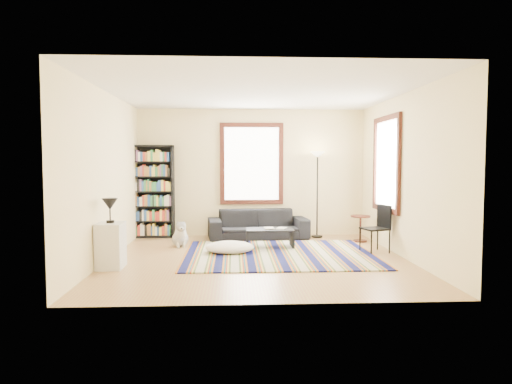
{
  "coord_description": "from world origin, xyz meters",
  "views": [
    {
      "loc": [
        -0.4,
        -7.63,
        1.63
      ],
      "look_at": [
        0.0,
        0.5,
        1.1
      ],
      "focal_mm": 32.0,
      "sensor_mm": 36.0,
      "label": 1
    }
  ],
  "objects_px": {
    "folding_chair": "(375,229)",
    "coffee_table": "(270,238)",
    "bookshelf": "(153,191)",
    "side_table": "(360,229)",
    "sofa": "(258,224)",
    "floor_cushion": "(230,247)",
    "dog": "(180,234)",
    "white_cabinet": "(111,245)",
    "floor_lamp": "(317,195)"
  },
  "relations": [
    {
      "from": "floor_cushion",
      "to": "side_table",
      "type": "xyz_separation_m",
      "value": [
        2.67,
        1.07,
        0.16
      ]
    },
    {
      "from": "side_table",
      "to": "dog",
      "type": "xyz_separation_m",
      "value": [
        -3.64,
        -0.35,
        -0.02
      ]
    },
    {
      "from": "floor_lamp",
      "to": "side_table",
      "type": "xyz_separation_m",
      "value": [
        0.79,
        -0.61,
        -0.66
      ]
    },
    {
      "from": "coffee_table",
      "to": "floor_lamp",
      "type": "bearing_deg",
      "value": 45.92
    },
    {
      "from": "folding_chair",
      "to": "coffee_table",
      "type": "bearing_deg",
      "value": 146.31
    },
    {
      "from": "sofa",
      "to": "dog",
      "type": "height_order",
      "value": "sofa"
    },
    {
      "from": "floor_lamp",
      "to": "sofa",
      "type": "bearing_deg",
      "value": -175.58
    },
    {
      "from": "dog",
      "to": "bookshelf",
      "type": "bearing_deg",
      "value": 109.79
    },
    {
      "from": "coffee_table",
      "to": "floor_lamp",
      "type": "relative_size",
      "value": 0.48
    },
    {
      "from": "side_table",
      "to": "dog",
      "type": "relative_size",
      "value": 1.08
    },
    {
      "from": "sofa",
      "to": "floor_cushion",
      "type": "height_order",
      "value": "sofa"
    },
    {
      "from": "coffee_table",
      "to": "floor_cushion",
      "type": "xyz_separation_m",
      "value": [
        -0.76,
        -0.51,
        -0.07
      ]
    },
    {
      "from": "bookshelf",
      "to": "folding_chair",
      "type": "bearing_deg",
      "value": -23.7
    },
    {
      "from": "sofa",
      "to": "white_cabinet",
      "type": "height_order",
      "value": "white_cabinet"
    },
    {
      "from": "coffee_table",
      "to": "floor_cushion",
      "type": "height_order",
      "value": "coffee_table"
    },
    {
      "from": "floor_lamp",
      "to": "dog",
      "type": "distance_m",
      "value": 3.09
    },
    {
      "from": "bookshelf",
      "to": "side_table",
      "type": "relative_size",
      "value": 3.7
    },
    {
      "from": "white_cabinet",
      "to": "dog",
      "type": "bearing_deg",
      "value": 62.84
    },
    {
      "from": "folding_chair",
      "to": "white_cabinet",
      "type": "height_order",
      "value": "folding_chair"
    },
    {
      "from": "floor_lamp",
      "to": "white_cabinet",
      "type": "relative_size",
      "value": 2.66
    },
    {
      "from": "floor_cushion",
      "to": "dog",
      "type": "relative_size",
      "value": 1.75
    },
    {
      "from": "coffee_table",
      "to": "side_table",
      "type": "height_order",
      "value": "side_table"
    },
    {
      "from": "white_cabinet",
      "to": "dog",
      "type": "height_order",
      "value": "white_cabinet"
    },
    {
      "from": "floor_cushion",
      "to": "side_table",
      "type": "bearing_deg",
      "value": 21.82
    },
    {
      "from": "side_table",
      "to": "floor_lamp",
      "type": "bearing_deg",
      "value": 142.37
    },
    {
      "from": "floor_cushion",
      "to": "dog",
      "type": "height_order",
      "value": "dog"
    },
    {
      "from": "floor_cushion",
      "to": "side_table",
      "type": "height_order",
      "value": "side_table"
    },
    {
      "from": "sofa",
      "to": "dog",
      "type": "relative_size",
      "value": 4.23
    },
    {
      "from": "floor_cushion",
      "to": "white_cabinet",
      "type": "bearing_deg",
      "value": -150.36
    },
    {
      "from": "side_table",
      "to": "white_cabinet",
      "type": "distance_m",
      "value": 4.97
    },
    {
      "from": "floor_lamp",
      "to": "side_table",
      "type": "relative_size",
      "value": 3.44
    },
    {
      "from": "floor_cushion",
      "to": "white_cabinet",
      "type": "distance_m",
      "value": 2.11
    },
    {
      "from": "folding_chair",
      "to": "dog",
      "type": "xyz_separation_m",
      "value": [
        -3.59,
        0.76,
        -0.18
      ]
    },
    {
      "from": "floor_cushion",
      "to": "coffee_table",
      "type": "bearing_deg",
      "value": 34.08
    },
    {
      "from": "sofa",
      "to": "folding_chair",
      "type": "height_order",
      "value": "folding_chair"
    },
    {
      "from": "folding_chair",
      "to": "floor_cushion",
      "type": "bearing_deg",
      "value": 162.0
    },
    {
      "from": "bookshelf",
      "to": "dog",
      "type": "height_order",
      "value": "bookshelf"
    },
    {
      "from": "bookshelf",
      "to": "coffee_table",
      "type": "distance_m",
      "value": 2.89
    },
    {
      "from": "coffee_table",
      "to": "bookshelf",
      "type": "bearing_deg",
      "value": 151.3
    },
    {
      "from": "bookshelf",
      "to": "side_table",
      "type": "height_order",
      "value": "bookshelf"
    },
    {
      "from": "floor_lamp",
      "to": "folding_chair",
      "type": "xyz_separation_m",
      "value": [
        0.74,
        -1.72,
        -0.5
      ]
    },
    {
      "from": "coffee_table",
      "to": "white_cabinet",
      "type": "xyz_separation_m",
      "value": [
        -2.59,
        -1.55,
        0.17
      ]
    },
    {
      "from": "floor_lamp",
      "to": "white_cabinet",
      "type": "xyz_separation_m",
      "value": [
        -3.71,
        -2.72,
        -0.58
      ]
    },
    {
      "from": "floor_cushion",
      "to": "white_cabinet",
      "type": "height_order",
      "value": "white_cabinet"
    },
    {
      "from": "bookshelf",
      "to": "folding_chair",
      "type": "relative_size",
      "value": 2.33
    },
    {
      "from": "floor_lamp",
      "to": "side_table",
      "type": "bearing_deg",
      "value": -37.63
    },
    {
      "from": "coffee_table",
      "to": "white_cabinet",
      "type": "height_order",
      "value": "white_cabinet"
    },
    {
      "from": "bookshelf",
      "to": "white_cabinet",
      "type": "distance_m",
      "value": 2.96
    },
    {
      "from": "floor_cushion",
      "to": "dog",
      "type": "xyz_separation_m",
      "value": [
        -0.97,
        0.72,
        0.14
      ]
    },
    {
      "from": "floor_cushion",
      "to": "folding_chair",
      "type": "height_order",
      "value": "folding_chair"
    }
  ]
}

